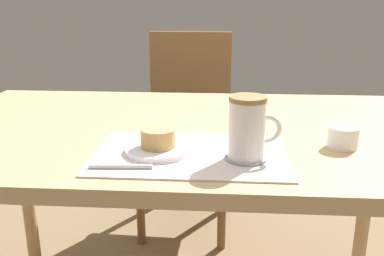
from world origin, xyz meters
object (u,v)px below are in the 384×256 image
(pastry, at_px, (158,138))
(coffee_mug, at_px, (248,127))
(wooden_chair, at_px, (188,121))
(sugar_bowl, at_px, (343,137))
(dining_table, at_px, (183,150))
(pastry_plate, at_px, (158,149))

(pastry, relative_size, coffee_mug, 0.59)
(wooden_chair, xyz_separation_m, coffee_mug, (0.21, -1.04, 0.30))
(wooden_chair, xyz_separation_m, sugar_bowl, (0.44, -0.94, 0.24))
(dining_table, height_order, coffee_mug, coffee_mug)
(wooden_chair, relative_size, pastry_plate, 5.93)
(wooden_chair, distance_m, sugar_bowl, 1.06)
(pastry, height_order, coffee_mug, coffee_mug)
(wooden_chair, relative_size, coffee_mug, 6.77)
(wooden_chair, distance_m, pastry_plate, 1.03)
(dining_table, bearing_deg, sugar_bowl, -20.52)
(wooden_chair, distance_m, pastry, 1.04)
(coffee_mug, bearing_deg, wooden_chair, 101.48)
(pastry_plate, xyz_separation_m, pastry, (0.00, 0.00, 0.03))
(pastry, relative_size, sugar_bowl, 1.11)
(dining_table, height_order, pastry_plate, pastry_plate)
(coffee_mug, distance_m, sugar_bowl, 0.25)
(dining_table, height_order, pastry, pastry)
(coffee_mug, bearing_deg, pastry_plate, 170.94)
(pastry_plate, bearing_deg, coffee_mug, -9.06)
(wooden_chair, height_order, coffee_mug, wooden_chair)
(pastry_plate, distance_m, coffee_mug, 0.21)
(sugar_bowl, bearing_deg, wooden_chair, 115.06)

